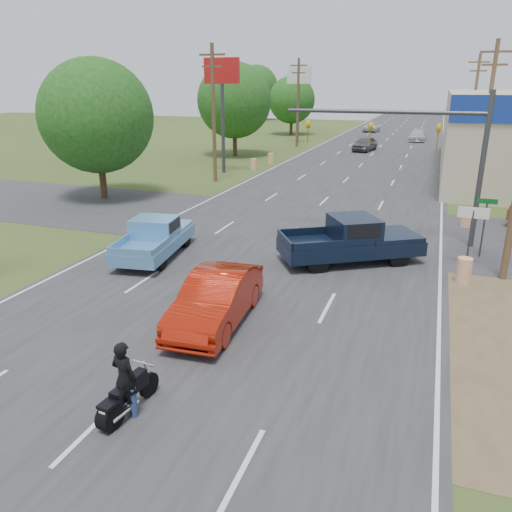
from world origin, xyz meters
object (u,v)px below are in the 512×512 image
at_px(rider, 125,381).
at_px(distant_car_grey, 365,144).
at_px(red_convertible, 216,300).
at_px(blue_pickup, 156,237).
at_px(motorcycle, 125,399).
at_px(distant_car_white, 372,128).
at_px(navy_pickup, 354,239).
at_px(distant_car_silver, 417,135).

relative_size(rider, distant_car_grey, 0.38).
relative_size(red_convertible, blue_pickup, 0.91).
height_order(motorcycle, distant_car_white, distant_car_white).
height_order(motorcycle, rider, rider).
bearing_deg(blue_pickup, distant_car_grey, 76.33).
distance_m(rider, blue_pickup, 11.36).
bearing_deg(navy_pickup, motorcycle, -46.46).
height_order(rider, distant_car_white, rider).
bearing_deg(navy_pickup, red_convertible, -55.14).
relative_size(motorcycle, distant_car_grey, 0.44).
height_order(motorcycle, distant_car_silver, distant_car_silver).
height_order(red_convertible, distant_car_grey, red_convertible).
bearing_deg(distant_car_grey, motorcycle, -78.49).
xyz_separation_m(motorcycle, blue_pickup, (-5.16, 10.16, 0.42)).
bearing_deg(rider, motorcycle, 90.00).
relative_size(red_convertible, navy_pickup, 0.80).
bearing_deg(motorcycle, distant_car_silver, 93.48).
bearing_deg(distant_car_grey, navy_pickup, -73.10).
height_order(motorcycle, blue_pickup, blue_pickup).
relative_size(motorcycle, distant_car_silver, 0.40).
distance_m(red_convertible, distant_car_grey, 44.96).
bearing_deg(distant_car_grey, red_convertible, -78.23).
height_order(rider, blue_pickup, rider).
height_order(blue_pickup, navy_pickup, navy_pickup).
bearing_deg(distant_car_white, navy_pickup, 100.61).
height_order(navy_pickup, distant_car_grey, navy_pickup).
xyz_separation_m(navy_pickup, distant_car_grey, (-4.81, 37.62, -0.20)).
xyz_separation_m(red_convertible, blue_pickup, (-5.20, 5.17, 0.05)).
relative_size(navy_pickup, distant_car_silver, 1.23).
bearing_deg(distant_car_grey, distant_car_silver, 77.70).
bearing_deg(navy_pickup, distant_car_silver, 147.62).
bearing_deg(distant_car_silver, navy_pickup, -90.27).
bearing_deg(distant_car_silver, distant_car_grey, -111.86).
xyz_separation_m(motorcycle, distant_car_silver, (3.44, 62.59, 0.28)).
distance_m(blue_pickup, distant_car_silver, 53.13).
xyz_separation_m(rider, blue_pickup, (-5.16, 10.12, -0.02)).
height_order(distant_car_grey, distant_car_silver, distant_car_grey).
bearing_deg(blue_pickup, distant_car_silver, 72.05).
relative_size(red_convertible, distant_car_silver, 0.98).
xyz_separation_m(motorcycle, navy_pickup, (3.16, 12.31, 0.54)).
xyz_separation_m(red_convertible, distant_car_white, (-4.04, 69.15, -0.19)).
bearing_deg(blue_pickup, navy_pickup, 5.81).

